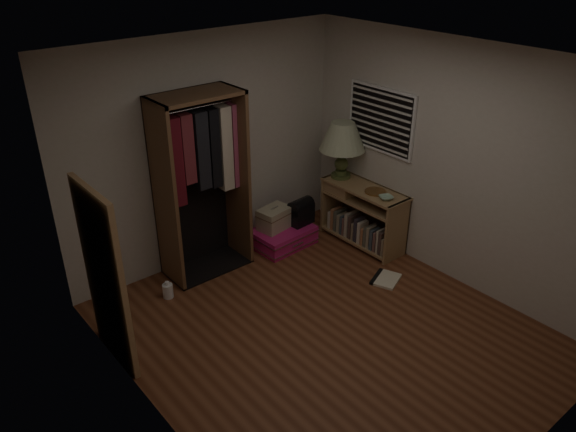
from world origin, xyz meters
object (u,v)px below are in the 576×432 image
object	(u,v)px
console_bookshelf	(360,213)
table_lamp	(343,138)
open_wardrobe	(202,168)
pink_suitcase	(283,236)
train_case	(274,218)
floor_mirror	(105,278)
white_jug	(168,291)
black_bag	(301,211)

from	to	relation	value
console_bookshelf	table_lamp	size ratio (longest dim) A/B	1.59
open_wardrobe	pink_suitcase	xyz separation A→B (m)	(0.96, -0.19, -1.11)
console_bookshelf	open_wardrobe	distance (m)	2.07
open_wardrobe	train_case	distance (m)	1.24
floor_mirror	white_jug	size ratio (longest dim) A/B	8.76
pink_suitcase	train_case	distance (m)	0.27
console_bookshelf	white_jug	xyz separation A→B (m)	(-2.44, 0.46, -0.31)
console_bookshelf	white_jug	distance (m)	2.50
open_wardrobe	table_lamp	bearing A→B (deg)	-11.49
open_wardrobe	floor_mirror	world-z (taller)	open_wardrobe
black_bag	table_lamp	distance (m)	1.03
open_wardrobe	pink_suitcase	distance (m)	1.48
floor_mirror	black_bag	size ratio (longest dim) A/B	5.13
open_wardrobe	white_jug	world-z (taller)	open_wardrobe
train_case	black_bag	world-z (taller)	black_bag
table_lamp	white_jug	bearing A→B (deg)	177.82
open_wardrobe	white_jug	bearing A→B (deg)	-158.98
pink_suitcase	floor_mirror	bearing A→B (deg)	-169.20
white_jug	pink_suitcase	bearing A→B (deg)	2.61
console_bookshelf	white_jug	bearing A→B (deg)	169.23
console_bookshelf	floor_mirror	bearing A→B (deg)	-179.24
train_case	floor_mirror	bearing A→B (deg)	-173.69
table_lamp	floor_mirror	bearing A→B (deg)	-172.74
train_case	white_jug	xyz separation A→B (m)	(-1.57, -0.15, -0.28)
pink_suitcase	table_lamp	world-z (taller)	table_lamp
pink_suitcase	console_bookshelf	bearing A→B (deg)	-36.78
table_lamp	white_jug	world-z (taller)	table_lamp
pink_suitcase	open_wardrobe	bearing A→B (deg)	166.30
black_bag	table_lamp	xyz separation A→B (m)	(0.54, -0.13, 0.87)
pink_suitcase	train_case	size ratio (longest dim) A/B	1.77
pink_suitcase	black_bag	xyz separation A→B (m)	(0.26, -0.04, 0.28)
black_bag	open_wardrobe	bearing A→B (deg)	165.05
black_bag	train_case	bearing A→B (deg)	157.02
pink_suitcase	white_jug	world-z (taller)	pink_suitcase
train_case	black_bag	distance (m)	0.35
black_bag	pink_suitcase	bearing A→B (deg)	167.50
open_wardrobe	table_lamp	xyz separation A→B (m)	(1.76, -0.36, 0.05)
train_case	table_lamp	bearing A→B (deg)	-24.69
open_wardrobe	table_lamp	size ratio (longest dim) A/B	2.91
black_bag	white_jug	world-z (taller)	black_bag
table_lamp	open_wardrobe	bearing A→B (deg)	168.51
floor_mirror	white_jug	distance (m)	1.22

